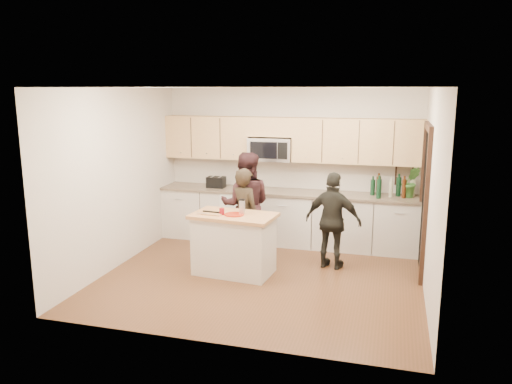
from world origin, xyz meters
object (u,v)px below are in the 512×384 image
(island, at_px, (234,244))
(woman_right, at_px, (333,221))
(woman_left, at_px, (245,215))
(woman_center, at_px, (246,205))
(toaster, at_px, (216,182))

(island, height_order, woman_right, woman_right)
(woman_left, bearing_deg, woman_center, -53.50)
(island, bearing_deg, woman_center, 99.58)
(island, xyz_separation_m, woman_right, (1.37, 0.62, 0.28))
(toaster, bearing_deg, woman_center, -45.44)
(island, relative_size, woman_left, 0.84)
(island, distance_m, woman_right, 1.53)
(toaster, height_order, woman_right, woman_right)
(woman_left, bearing_deg, toaster, -27.12)
(woman_center, bearing_deg, woman_left, 90.53)
(toaster, relative_size, woman_right, 0.21)
(woman_left, distance_m, woman_right, 1.37)
(woman_left, bearing_deg, woman_right, -152.91)
(island, height_order, woman_center, woman_center)
(woman_left, distance_m, woman_center, 0.29)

